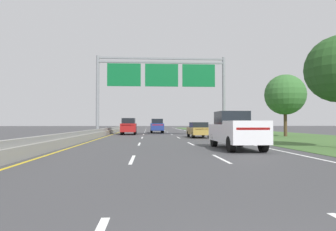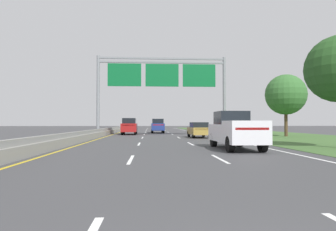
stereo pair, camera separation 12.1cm
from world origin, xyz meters
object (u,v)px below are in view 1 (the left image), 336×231
object	(u,v)px
pickup_truck_white	(236,130)
car_gold_right_lane_sedan	(198,130)
car_blue_centre_lane_suv	(157,126)
roadside_tree_mid	(285,95)
car_red_left_lane_suv	(129,126)
overhead_sign_gantry	(162,79)

from	to	relation	value
pickup_truck_white	car_gold_right_lane_sedan	distance (m)	13.37
pickup_truck_white	car_blue_centre_lane_suv	size ratio (longest dim) A/B	1.15
pickup_truck_white	car_blue_centre_lane_suv	world-z (taller)	pickup_truck_white
car_gold_right_lane_sedan	roadside_tree_mid	distance (m)	11.02
pickup_truck_white	car_red_left_lane_suv	xyz separation A→B (m)	(-7.59, 21.82, 0.02)
car_red_left_lane_suv	roadside_tree_mid	bearing A→B (deg)	-110.65
car_gold_right_lane_sedan	roadside_tree_mid	size ratio (longest dim) A/B	0.64
pickup_truck_white	roadside_tree_mid	size ratio (longest dim) A/B	0.78
overhead_sign_gantry	pickup_truck_white	bearing A→B (deg)	-78.56
overhead_sign_gantry	pickup_truck_white	size ratio (longest dim) A/B	2.77
car_blue_centre_lane_suv	car_red_left_lane_suv	world-z (taller)	same
overhead_sign_gantry	car_gold_right_lane_sedan	distance (m)	7.95
car_blue_centre_lane_suv	car_gold_right_lane_sedan	world-z (taller)	car_blue_centre_lane_suv
overhead_sign_gantry	pickup_truck_white	distance (m)	18.65
car_gold_right_lane_sedan	car_blue_centre_lane_suv	bearing A→B (deg)	13.63
overhead_sign_gantry	car_gold_right_lane_sedan	bearing A→B (deg)	-48.55
overhead_sign_gantry	car_blue_centre_lane_suv	world-z (taller)	overhead_sign_gantry
car_red_left_lane_suv	roadside_tree_mid	distance (m)	19.28
car_gold_right_lane_sedan	car_red_left_lane_suv	size ratio (longest dim) A/B	0.94
car_red_left_lane_suv	roadside_tree_mid	world-z (taller)	roadside_tree_mid
overhead_sign_gantry	roadside_tree_mid	distance (m)	14.05
overhead_sign_gantry	car_red_left_lane_suv	size ratio (longest dim) A/B	3.19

